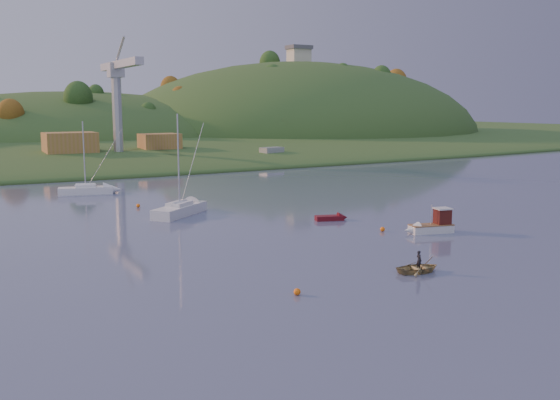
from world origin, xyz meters
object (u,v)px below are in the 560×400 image
fishing_boat (428,226)px  canoe (419,268)px  red_tender (335,218)px  sailboat_near (180,209)px  sailboat_far (86,189)px

fishing_boat → canoe: 16.18m
canoe → red_tender: (7.25, 22.26, -0.11)m
sailboat_near → canoe: sailboat_near is taller
sailboat_far → sailboat_near: bearing=-63.4°
fishing_boat → sailboat_far: bearing=-48.7°
sailboat_near → sailboat_far: bearing=64.9°
fishing_boat → sailboat_near: (-18.94, 22.71, 0.02)m
sailboat_near → fishing_boat: bearing=-88.9°
red_tender → sailboat_far: bearing=137.6°
fishing_boat → sailboat_near: size_ratio=0.46×
sailboat_far → canoe: sailboat_far is taller
canoe → sailboat_near: bearing=18.8°
sailboat_far → canoe: (13.32, -58.21, -0.33)m
fishing_boat → red_tender: fishing_boat is taller
canoe → fishing_boat: bearing=-38.8°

